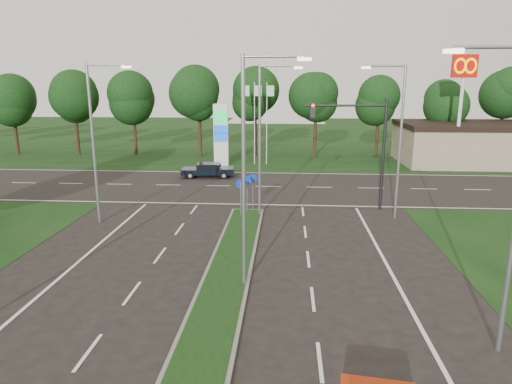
{
  "coord_description": "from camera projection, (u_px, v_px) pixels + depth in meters",
  "views": [
    {
      "loc": [
        2.44,
        -10.95,
        8.0
      ],
      "look_at": [
        0.79,
        13.05,
        2.2
      ],
      "focal_mm": 32.0,
      "sensor_mm": 36.0,
      "label": 1
    }
  ],
  "objects": [
    {
      "name": "verge_far",
      "position": [
        270.0,
        139.0,
        66.0
      ],
      "size": [
        160.0,
        50.0,
        0.02
      ],
      "primitive_type": "cube",
      "color": "black",
      "rests_on": "ground"
    },
    {
      "name": "gas_pylon",
      "position": [
        223.0,
        133.0,
        44.21
      ],
      "size": [
        5.8,
        1.26,
        8.0
      ],
      "color": "silver",
      "rests_on": "ground"
    },
    {
      "name": "streetlight_right_far",
      "position": [
        397.0,
        134.0,
        26.4
      ],
      "size": [
        2.53,
        0.22,
        9.0
      ],
      "rotation": [
        0.0,
        0.0,
        3.14
      ],
      "color": "gray",
      "rests_on": "ground"
    },
    {
      "name": "commercial_building",
      "position": [
        483.0,
        144.0,
        45.63
      ],
      "size": [
        16.0,
        9.0,
        4.0
      ],
      "primitive_type": "cube",
      "color": "gray",
      "rests_on": "ground"
    },
    {
      "name": "cross_road",
      "position": [
        256.0,
        187.0,
        35.93
      ],
      "size": [
        160.0,
        12.0,
        0.02
      ],
      "primitive_type": "cube",
      "color": "black",
      "rests_on": "ground"
    },
    {
      "name": "median_signs",
      "position": [
        247.0,
        187.0,
        28.16
      ],
      "size": [
        1.16,
        1.76,
        2.38
      ],
      "color": "gray",
      "rests_on": "ground"
    },
    {
      "name": "streetlight_median_near",
      "position": [
        249.0,
        162.0,
        17.22
      ],
      "size": [
        2.53,
        0.22,
        9.0
      ],
      "color": "gray",
      "rests_on": "ground"
    },
    {
      "name": "mcdonalds_sign",
      "position": [
        463.0,
        82.0,
        40.59
      ],
      "size": [
        2.2,
        0.47,
        10.4
      ],
      "color": "silver",
      "rests_on": "ground"
    },
    {
      "name": "ground",
      "position": [
        195.0,
        378.0,
        12.65
      ],
      "size": [
        160.0,
        160.0,
        0.0
      ],
      "primitive_type": "plane",
      "color": "black",
      "rests_on": "ground"
    },
    {
      "name": "treeline_far",
      "position": [
        267.0,
        93.0,
        49.78
      ],
      "size": [
        6.0,
        6.0,
        9.9
      ],
      "color": "black",
      "rests_on": "ground"
    },
    {
      "name": "traffic_signal",
      "position": [
        363.0,
        137.0,
        28.54
      ],
      "size": [
        5.1,
        0.42,
        7.0
      ],
      "color": "black",
      "rests_on": "ground"
    },
    {
      "name": "median_kerb",
      "position": [
        217.0,
        307.0,
        16.52
      ],
      "size": [
        2.0,
        26.0,
        0.12
      ],
      "primitive_type": "cube",
      "color": "slate",
      "rests_on": "ground"
    },
    {
      "name": "navy_sedan",
      "position": [
        208.0,
        170.0,
        39.29
      ],
      "size": [
        4.58,
        2.17,
        1.22
      ],
      "rotation": [
        0.0,
        0.0,
        1.65
      ],
      "color": "black",
      "rests_on": "ground"
    },
    {
      "name": "streetlight_left_far",
      "position": [
        96.0,
        136.0,
        25.6
      ],
      "size": [
        2.53,
        0.22,
        9.0
      ],
      "color": "gray",
      "rests_on": "ground"
    },
    {
      "name": "streetlight_median_far",
      "position": [
        263.0,
        133.0,
        26.92
      ],
      "size": [
        2.53,
        0.22,
        9.0
      ],
      "color": "gray",
      "rests_on": "ground"
    }
  ]
}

